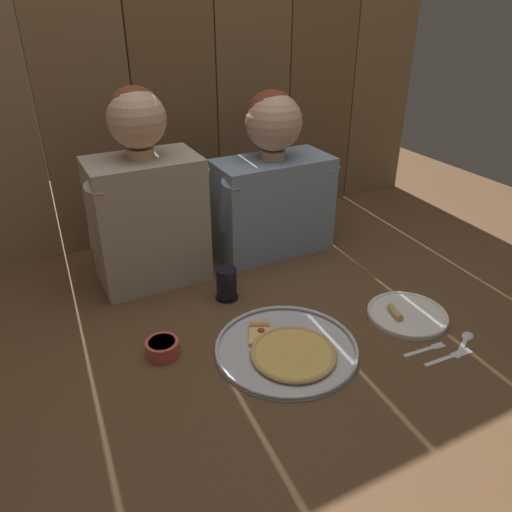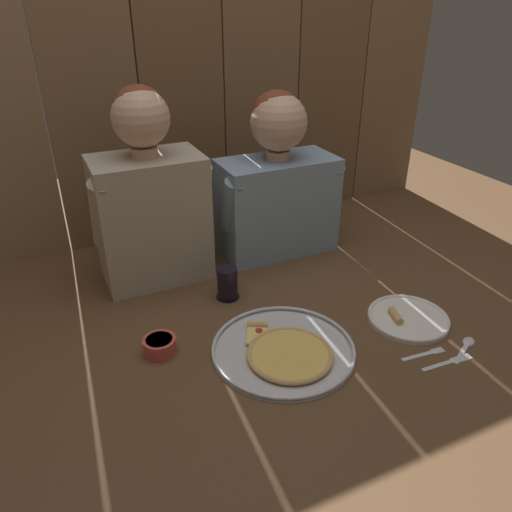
% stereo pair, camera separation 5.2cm
% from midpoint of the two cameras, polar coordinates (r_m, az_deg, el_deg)
% --- Properties ---
extents(ground_plane, '(3.20, 3.20, 0.00)m').
position_cam_midpoint_polar(ground_plane, '(1.44, 1.11, -7.96)').
color(ground_plane, brown).
extents(pizza_tray, '(0.39, 0.39, 0.03)m').
position_cam_midpoint_polar(pizza_tray, '(1.33, 2.61, -10.78)').
color(pizza_tray, silver).
rests_on(pizza_tray, ground).
extents(dinner_plate, '(0.23, 0.23, 0.03)m').
position_cam_midpoint_polar(dinner_plate, '(1.52, 16.18, -6.52)').
color(dinner_plate, white).
rests_on(dinner_plate, ground).
extents(drinking_glass, '(0.07, 0.07, 0.10)m').
position_cam_midpoint_polar(drinking_glass, '(1.53, -4.42, -3.26)').
color(drinking_glass, black).
rests_on(drinking_glass, ground).
extents(dipping_bowl, '(0.09, 0.09, 0.04)m').
position_cam_midpoint_polar(dipping_bowl, '(1.34, -11.94, -10.35)').
color(dipping_bowl, '#CC4C42').
rests_on(dipping_bowl, ground).
extents(table_fork, '(0.13, 0.03, 0.01)m').
position_cam_midpoint_polar(table_fork, '(1.41, 18.16, -10.25)').
color(table_fork, silver).
rests_on(table_fork, ground).
extents(table_knife, '(0.16, 0.03, 0.01)m').
position_cam_midpoint_polar(table_knife, '(1.40, 20.44, -10.96)').
color(table_knife, silver).
rests_on(table_knife, ground).
extents(table_spoon, '(0.13, 0.08, 0.01)m').
position_cam_midpoint_polar(table_spoon, '(1.48, 22.24, -8.92)').
color(table_spoon, silver).
rests_on(table_spoon, ground).
extents(diner_left, '(0.38, 0.22, 0.62)m').
position_cam_midpoint_polar(diner_left, '(1.58, -13.58, 6.39)').
color(diner_left, '#B2A38E').
rests_on(diner_left, ground).
extents(diner_right, '(0.45, 0.21, 0.57)m').
position_cam_midpoint_polar(diner_right, '(1.74, 1.09, 8.56)').
color(diner_right, '#849EB7').
rests_on(diner_right, ground).
extents(wooden_backdrop_wall, '(2.19, 0.03, 1.49)m').
position_cam_midpoint_polar(wooden_backdrop_wall, '(1.85, -10.84, 24.63)').
color(wooden_backdrop_wall, '#816244').
rests_on(wooden_backdrop_wall, ground).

